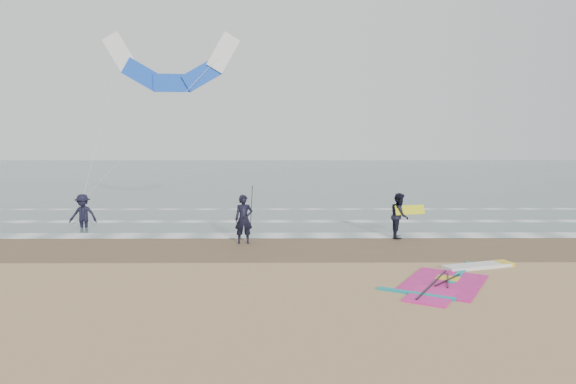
{
  "coord_description": "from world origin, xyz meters",
  "views": [
    {
      "loc": [
        -1.74,
        -13.1,
        4.05
      ],
      "look_at": [
        -1.59,
        5.0,
        2.2
      ],
      "focal_mm": 32.0,
      "sensor_mm": 36.0,
      "label": 1
    }
  ],
  "objects_px": {
    "person_standing": "(244,219)",
    "person_wading": "(83,208)",
    "person_walking": "(400,216)",
    "surf_kite": "(172,68)",
    "windsurf_rig": "(455,278)"
  },
  "relations": [
    {
      "from": "person_standing",
      "to": "person_wading",
      "type": "height_order",
      "value": "person_wading"
    },
    {
      "from": "person_standing",
      "to": "person_wading",
      "type": "bearing_deg",
      "value": 147.11
    },
    {
      "from": "person_standing",
      "to": "person_walking",
      "type": "distance_m",
      "value": 6.42
    },
    {
      "from": "person_wading",
      "to": "surf_kite",
      "type": "bearing_deg",
      "value": 29.44
    },
    {
      "from": "person_standing",
      "to": "person_walking",
      "type": "relative_size",
      "value": 1.02
    },
    {
      "from": "windsurf_rig",
      "to": "person_wading",
      "type": "bearing_deg",
      "value": 148.34
    },
    {
      "from": "person_standing",
      "to": "person_walking",
      "type": "xyz_separation_m",
      "value": [
        6.33,
        1.07,
        -0.02
      ]
    },
    {
      "from": "person_wading",
      "to": "person_walking",
      "type": "bearing_deg",
      "value": -11.09
    },
    {
      "from": "person_wading",
      "to": "surf_kite",
      "type": "height_order",
      "value": "surf_kite"
    },
    {
      "from": "windsurf_rig",
      "to": "surf_kite",
      "type": "xyz_separation_m",
      "value": [
        -10.45,
        10.96,
        7.51
      ]
    },
    {
      "from": "person_standing",
      "to": "person_walking",
      "type": "bearing_deg",
      "value": 1.4
    },
    {
      "from": "person_wading",
      "to": "person_standing",
      "type": "bearing_deg",
      "value": -25.86
    },
    {
      "from": "person_walking",
      "to": "surf_kite",
      "type": "relative_size",
      "value": 0.24
    },
    {
      "from": "windsurf_rig",
      "to": "person_wading",
      "type": "xyz_separation_m",
      "value": [
        -14.19,
        8.75,
        0.93
      ]
    },
    {
      "from": "person_wading",
      "to": "surf_kite",
      "type": "distance_m",
      "value": 7.88
    }
  ]
}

